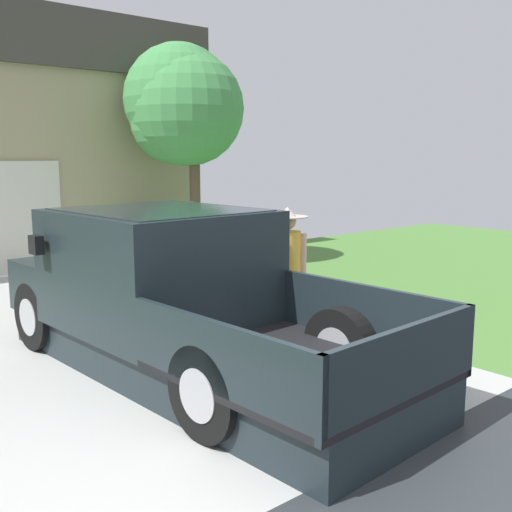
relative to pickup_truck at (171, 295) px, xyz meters
The scene contains 5 objects.
pickup_truck is the anchor object (origin of this frame).
person_with_hat 1.46m from the pickup_truck, 14.12° to the right, with size 0.49×0.49×1.67m.
handbag 1.66m from the pickup_truck, 21.14° to the right, with size 0.37×0.14×0.45m.
front_yard_tree 6.75m from the pickup_truck, 54.75° to the left, with size 2.33×2.51×4.53m.
wheeled_trash_bin 6.29m from the pickup_truck, 60.11° to the left, with size 0.60×0.72×1.09m.
Camera 1 is at (-3.28, -2.67, 2.26)m, focal length 42.59 mm.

